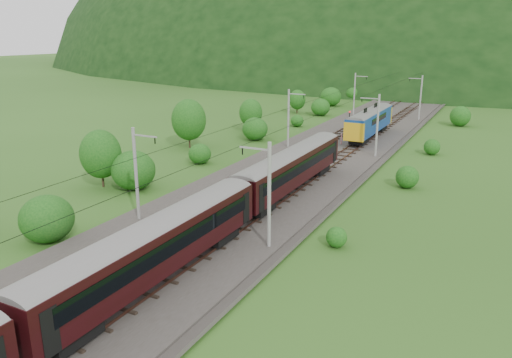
% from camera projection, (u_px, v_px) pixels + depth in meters
% --- Properties ---
extents(ground, '(600.00, 600.00, 0.00)m').
position_uv_depth(ground, '(200.00, 235.00, 40.33)').
color(ground, '#2C551A').
rests_on(ground, ground).
extents(railbed, '(14.00, 220.00, 0.30)m').
position_uv_depth(railbed, '(256.00, 198.00, 48.82)').
color(railbed, '#38332D').
rests_on(railbed, ground).
extents(track_left, '(2.40, 220.00, 0.27)m').
position_uv_depth(track_left, '(235.00, 193.00, 49.81)').
color(track_left, brown).
rests_on(track_left, railbed).
extents(track_right, '(2.40, 220.00, 0.27)m').
position_uv_depth(track_right, '(278.00, 200.00, 47.71)').
color(track_right, brown).
rests_on(track_right, railbed).
extents(catenary_left, '(2.54, 192.28, 8.00)m').
position_uv_depth(catenary_left, '(289.00, 117.00, 69.06)').
color(catenary_left, gray).
rests_on(catenary_left, railbed).
extents(catenary_right, '(2.54, 192.28, 8.00)m').
position_uv_depth(catenary_right, '(377.00, 124.00, 63.71)').
color(catenary_right, gray).
rests_on(catenary_right, railbed).
extents(overhead_wires, '(4.83, 198.00, 0.03)m').
position_uv_depth(overhead_wires, '(256.00, 128.00, 46.86)').
color(overhead_wires, black).
rests_on(overhead_wires, ground).
extents(mountain_main, '(504.00, 360.00, 244.00)m').
position_uv_depth(mountain_main, '(472.00, 63.00, 262.37)').
color(mountain_main, black).
rests_on(mountain_main, ground).
extents(mountain_ridge, '(336.00, 280.00, 132.00)m').
position_uv_depth(mountain_ridge, '(292.00, 56.00, 348.94)').
color(mountain_ridge, black).
rests_on(mountain_ridge, ground).
extents(train, '(2.85, 113.81, 4.94)m').
position_uv_depth(train, '(157.00, 238.00, 31.17)').
color(train, black).
rests_on(train, ground).
extents(hazard_post_near, '(0.17, 0.17, 1.56)m').
position_uv_depth(hazard_post_near, '(380.00, 116.00, 91.31)').
color(hazard_post_near, red).
rests_on(hazard_post_near, railbed).
extents(hazard_post_far, '(0.17, 0.17, 1.55)m').
position_uv_depth(hazard_post_far, '(341.00, 139.00, 71.65)').
color(hazard_post_far, red).
rests_on(hazard_post_far, railbed).
extents(signal, '(0.23, 0.23, 2.10)m').
position_uv_depth(signal, '(349.00, 116.00, 88.06)').
color(signal, black).
rests_on(signal, railbed).
extents(vegetation_left, '(13.41, 142.73, 6.92)m').
position_uv_depth(vegetation_left, '(181.00, 141.00, 62.15)').
color(vegetation_left, '#144B14').
rests_on(vegetation_left, ground).
extents(vegetation_right, '(7.08, 102.95, 3.15)m').
position_uv_depth(vegetation_right, '(379.00, 202.00, 43.99)').
color(vegetation_right, '#144B14').
rests_on(vegetation_right, ground).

